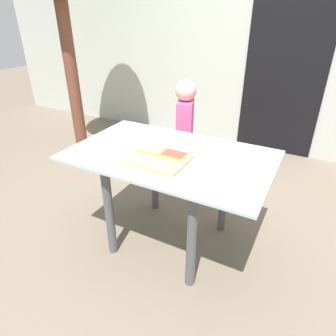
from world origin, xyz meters
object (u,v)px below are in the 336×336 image
at_px(plate_white_right, 227,156).
at_px(pizza_slice_far_right, 174,155).
at_px(cutting_board, 157,159).
at_px(child_left, 185,127).
at_px(pizza_slice_far_left, 151,149).
at_px(dining_table, 170,172).

bearing_deg(plate_white_right, pizza_slice_far_right, -146.16).
height_order(cutting_board, plate_white_right, cutting_board).
bearing_deg(plate_white_right, cutting_board, -144.48).
relative_size(pizza_slice_far_right, child_left, 0.16).
xyz_separation_m(pizza_slice_far_left, pizza_slice_far_right, (0.17, -0.00, 0.00)).
bearing_deg(cutting_board, plate_white_right, 35.52).
bearing_deg(cutting_board, pizza_slice_far_right, 40.78).
distance_m(pizza_slice_far_right, child_left, 0.93).
height_order(cutting_board, pizza_slice_far_right, pizza_slice_far_right).
height_order(cutting_board, pizza_slice_far_left, pizza_slice_far_left).
xyz_separation_m(cutting_board, plate_white_right, (0.38, 0.27, -0.01)).
xyz_separation_m(dining_table, plate_white_right, (0.35, 0.15, 0.14)).
distance_m(dining_table, pizza_slice_far_left, 0.21).
bearing_deg(pizza_slice_far_right, plate_white_right, 33.84).
height_order(pizza_slice_far_right, child_left, child_left).
relative_size(pizza_slice_far_left, child_left, 0.16).
height_order(dining_table, child_left, child_left).
distance_m(plate_white_right, child_left, 0.91).
xyz_separation_m(dining_table, pizza_slice_far_right, (0.05, -0.05, 0.17)).
height_order(pizza_slice_far_left, child_left, child_left).
xyz_separation_m(dining_table, pizza_slice_far_left, (-0.12, -0.05, 0.17)).
distance_m(pizza_slice_far_left, plate_white_right, 0.51).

